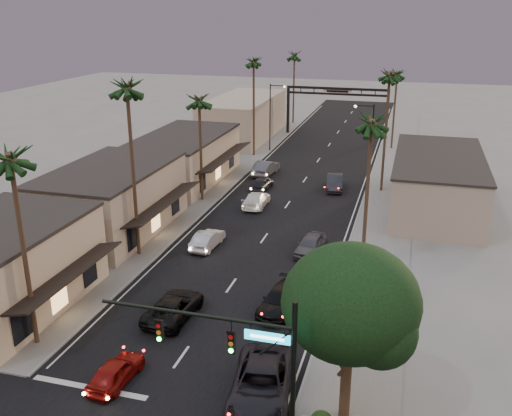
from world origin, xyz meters
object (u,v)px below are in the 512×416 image
Objects in this scene: arch at (337,99)px; oncoming_silver at (207,239)px; traffic_signal at (248,355)px; corner_tree at (352,307)px; palm_lb at (126,83)px; palm_lc at (199,96)px; streetlight_left at (272,112)px; oncoming_pickup at (174,307)px; curbside_black at (280,300)px; palm_ld at (254,59)px; palm_la at (9,152)px; palm_far at (294,53)px; oncoming_red at (116,371)px; curbside_near at (261,384)px; palm_rc at (397,71)px; palm_rb at (390,72)px; streetlight_right at (369,139)px; palm_ra at (372,117)px.

oncoming_silver is at bearing -94.99° from arch.
corner_tree is at bearing 42.31° from traffic_signal.
palm_lb is 14.30m from palm_lc.
streetlight_left reaches higher than oncoming_pickup.
palm_ld is at bearing 114.23° from curbside_black.
palm_la is 0.87× the size of palm_lb.
oncoming_pickup reaches higher than oncoming_silver.
palm_far reaches higher than arch.
oncoming_red is at bearing -177.83° from corner_tree.
curbside_near is at bearing 176.45° from corner_tree.
palm_rc reaches higher than oncoming_silver.
palm_rb is at bearing 63.83° from palm_la.
traffic_signal is at bearing -92.78° from palm_rc.
arch is 1.69× the size of streetlight_right.
corner_tree is at bearing -69.19° from palm_ld.
palm_ra and palm_far have the same top height.
streetlight_right is at bearing -65.24° from palm_far.
palm_far is at bearing 116.43° from palm_rb.
curbside_near is at bearing -5.31° from palm_la.
palm_ld is 3.32× the size of oncoming_silver.
palm_ld is (-1.68, -3.00, 7.09)m from streetlight_left.
streetlight_right is at bearing 90.26° from curbside_black.
oncoming_silver is (-12.54, -39.08, -9.76)m from palm_rc.
streetlight_left is 37.87m from palm_ra.
palm_ra is 20.02m from palm_rb.
corner_tree is 63.26m from arch.
palm_rc reaches higher than oncoming_pickup.
streetlight_left is at bearing 114.54° from palm_ra.
palm_rb is at bearing 51.98° from palm_lb.
palm_lb reaches higher than traffic_signal.
palm_lb is (-0.00, 13.00, 1.94)m from palm_la.
streetlight_left is 44.57m from oncoming_pickup.
palm_la reaches higher than oncoming_red.
streetlight_left is at bearing 88.04° from palm_la.
palm_far is at bearing 93.39° from curbside_near.
palm_rb is 40.34m from oncoming_red.
palm_ld is (0.00, 33.00, -0.97)m from palm_lb.
palm_lb is at bearing -92.67° from streetlight_left.
palm_ld is (-8.60, -15.00, 6.88)m from arch.
palm_ra is at bearing -90.00° from palm_rb.
oncoming_red is at bearing -82.61° from palm_ld.
oncoming_silver is (-10.86, -20.08, -4.62)m from streetlight_right.
palm_far is at bearing 114.76° from streetlight_right.
streetlight_right is at bearing -43.21° from streetlight_left.
traffic_signal is 40.77m from palm_rb.
palm_la is at bearing -90.00° from palm_ld.
streetlight_right is 0.74× the size of palm_lc.
oncoming_silver is (4.66, 2.92, -12.68)m from palm_lb.
palm_far is at bearing 89.25° from palm_ld.
streetlight_left is at bearing -81.71° from oncoming_silver.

